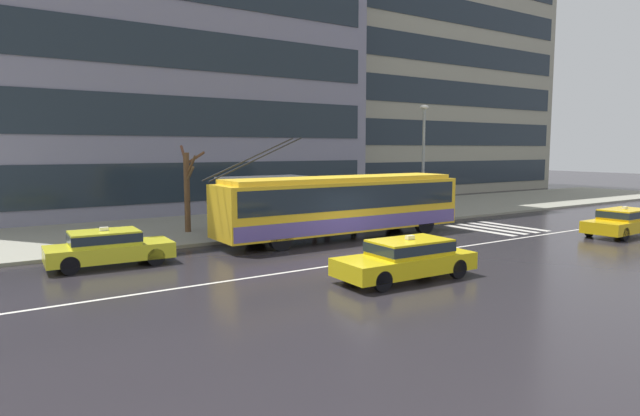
% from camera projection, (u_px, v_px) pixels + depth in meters
% --- Properties ---
extents(ground_plane, '(160.00, 160.00, 0.00)m').
position_uv_depth(ground_plane, '(375.00, 252.00, 21.62)').
color(ground_plane, '#262327').
extents(sidewalk_slab, '(80.00, 10.00, 0.14)m').
position_uv_depth(sidewalk_slab, '(261.00, 222.00, 29.87)').
color(sidewalk_slab, gray).
rests_on(sidewalk_slab, ground_plane).
extents(crosswalk_stripe_edge_near, '(0.44, 4.40, 0.01)m').
position_uv_depth(crosswalk_stripe_edge_near, '(479.00, 230.00, 27.26)').
color(crosswalk_stripe_edge_near, beige).
rests_on(crosswalk_stripe_edge_near, ground_plane).
extents(crosswalk_stripe_inner_a, '(0.44, 4.40, 0.01)m').
position_uv_depth(crosswalk_stripe_inner_a, '(490.00, 229.00, 27.76)').
color(crosswalk_stripe_inner_a, beige).
rests_on(crosswalk_stripe_inner_a, ground_plane).
extents(crosswalk_stripe_center, '(0.44, 4.40, 0.01)m').
position_uv_depth(crosswalk_stripe_center, '(501.00, 227.00, 28.25)').
color(crosswalk_stripe_center, beige).
rests_on(crosswalk_stripe_center, ground_plane).
extents(crosswalk_stripe_inner_b, '(0.44, 4.40, 0.01)m').
position_uv_depth(crosswalk_stripe_inner_b, '(512.00, 226.00, 28.75)').
color(crosswalk_stripe_inner_b, beige).
rests_on(crosswalk_stripe_inner_b, ground_plane).
extents(lane_centre_line, '(72.00, 0.14, 0.01)m').
position_uv_depth(lane_centre_line, '(395.00, 256.00, 20.62)').
color(lane_centre_line, silver).
rests_on(lane_centre_line, ground_plane).
extents(trolleybus, '(12.71, 2.62, 4.61)m').
position_uv_depth(trolleybus, '(343.00, 204.00, 24.71)').
color(trolleybus, yellow).
rests_on(trolleybus, ground_plane).
extents(taxi_oncoming_near, '(4.69, 1.93, 1.39)m').
position_uv_depth(taxi_oncoming_near, '(407.00, 257.00, 17.00)').
color(taxi_oncoming_near, yellow).
rests_on(taxi_oncoming_near, ground_plane).
extents(taxi_queued_behind_bus, '(4.29, 1.98, 1.39)m').
position_uv_depth(taxi_queued_behind_bus, '(108.00, 246.00, 18.91)').
color(taxi_queued_behind_bus, yellow).
rests_on(taxi_queued_behind_bus, ground_plane).
extents(taxi_oncoming_far, '(4.60, 1.96, 1.39)m').
position_uv_depth(taxi_oncoming_far, '(623.00, 221.00, 25.58)').
color(taxi_oncoming_far, yellow).
rests_on(taxi_oncoming_far, ground_plane).
extents(bus_shelter, '(4.24, 1.66, 2.66)m').
position_uv_depth(bus_shelter, '(260.00, 190.00, 26.10)').
color(bus_shelter, gray).
rests_on(bus_shelter, sidewalk_slab).
extents(pedestrian_at_shelter, '(1.26, 1.26, 2.02)m').
position_uv_depth(pedestrian_at_shelter, '(329.00, 195.00, 27.71)').
color(pedestrian_at_shelter, '#2F2547').
rests_on(pedestrian_at_shelter, sidewalk_slab).
extents(pedestrian_approaching_curb, '(1.23, 1.23, 1.97)m').
position_uv_depth(pedestrian_approaching_curb, '(316.00, 198.00, 26.34)').
color(pedestrian_approaching_curb, brown).
rests_on(pedestrian_approaching_curb, sidewalk_slab).
extents(pedestrian_walking_past, '(1.44, 1.44, 2.05)m').
position_uv_depth(pedestrian_walking_past, '(280.00, 195.00, 27.09)').
color(pedestrian_walking_past, '#49503E').
rests_on(pedestrian_walking_past, sidewalk_slab).
extents(pedestrian_waiting_by_pole, '(1.38, 1.38, 1.96)m').
position_uv_depth(pedestrian_waiting_by_pole, '(352.00, 196.00, 27.55)').
color(pedestrian_waiting_by_pole, black).
rests_on(pedestrian_waiting_by_pole, sidewalk_slab).
extents(street_lamp, '(0.60, 0.32, 6.46)m').
position_uv_depth(street_lamp, '(423.00, 151.00, 30.69)').
color(street_lamp, gray).
rests_on(street_lamp, sidewalk_slab).
extents(street_tree_bare, '(1.23, 1.63, 4.16)m').
position_uv_depth(street_tree_bare, '(188.00, 187.00, 25.68)').
color(street_tree_bare, brown).
rests_on(street_tree_bare, sidewalk_slab).
extents(office_tower_corner_right, '(27.11, 12.91, 28.82)m').
position_uv_depth(office_tower_corner_right, '(416.00, 44.00, 52.88)').
color(office_tower_corner_right, gray).
rests_on(office_tower_corner_right, ground_plane).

